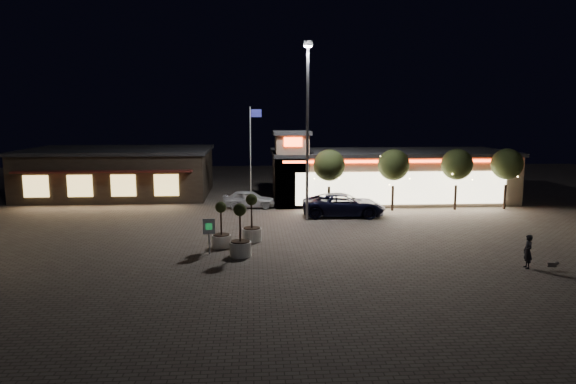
{
  "coord_description": "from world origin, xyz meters",
  "views": [
    {
      "loc": [
        -1.73,
        -27.66,
        7.63
      ],
      "look_at": [
        0.51,
        6.0,
        2.33
      ],
      "focal_mm": 32.0,
      "sensor_mm": 36.0,
      "label": 1
    }
  ],
  "objects": [
    {
      "name": "planter_mid",
      "position": [
        -2.5,
        -1.04,
        0.88
      ],
      "size": [
        1.16,
        1.16,
        2.86
      ],
      "color": "silver",
      "rests_on": "ground"
    },
    {
      "name": "dog",
      "position": [
        12.75,
        -4.51,
        0.3
      ],
      "size": [
        0.56,
        0.24,
        0.3
      ],
      "color": "#59514C",
      "rests_on": "ground"
    },
    {
      "name": "planter_left",
      "position": [
        -3.62,
        0.79,
        0.81
      ],
      "size": [
        1.07,
        1.07,
        2.64
      ],
      "color": "silver",
      "rests_on": "ground"
    },
    {
      "name": "pickup_truck",
      "position": [
        4.83,
        9.08,
        0.84
      ],
      "size": [
        6.3,
        3.32,
        1.69
      ],
      "primitive_type": "imported",
      "rotation": [
        0.0,
        0.0,
        1.48
      ],
      "color": "black",
      "rests_on": "ground"
    },
    {
      "name": "string_tree_c",
      "position": [
        14.0,
        11.0,
        3.56
      ],
      "size": [
        2.42,
        2.42,
        4.79
      ],
      "color": "#332319",
      "rests_on": "ground"
    },
    {
      "name": "flagpole",
      "position": [
        -1.9,
        13.0,
        4.74
      ],
      "size": [
        0.95,
        0.1,
        8.0
      ],
      "color": "white",
      "rests_on": "ground"
    },
    {
      "name": "restaurant_building",
      "position": [
        -14.0,
        19.97,
        2.16
      ],
      "size": [
        16.4,
        11.0,
        4.3
      ],
      "color": "#382D23",
      "rests_on": "ground"
    },
    {
      "name": "string_tree_b",
      "position": [
        9.0,
        11.0,
        3.56
      ],
      "size": [
        2.42,
        2.42,
        4.79
      ],
      "color": "#332319",
      "rests_on": "ground"
    },
    {
      "name": "white_sedan",
      "position": [
        -2.16,
        12.85,
        0.71
      ],
      "size": [
        4.26,
        1.87,
        1.43
      ],
      "primitive_type": "imported",
      "rotation": [
        0.0,
        0.0,
        1.53
      ],
      "color": "silver",
      "rests_on": "ground"
    },
    {
      "name": "planter_right",
      "position": [
        -1.9,
        2.12,
        0.88
      ],
      "size": [
        1.16,
        1.16,
        2.84
      ],
      "color": "silver",
      "rests_on": "ground"
    },
    {
      "name": "floodlight_pole",
      "position": [
        2.0,
        8.0,
        7.02
      ],
      "size": [
        0.6,
        0.4,
        12.38
      ],
      "color": "gray",
      "rests_on": "ground"
    },
    {
      "name": "string_tree_d",
      "position": [
        18.0,
        11.0,
        3.56
      ],
      "size": [
        2.42,
        2.42,
        4.79
      ],
      "color": "#332319",
      "rests_on": "ground"
    },
    {
      "name": "valet_sign",
      "position": [
        -4.18,
        -0.59,
        1.37
      ],
      "size": [
        0.65,
        0.12,
        1.96
      ],
      "color": "gray",
      "rests_on": "ground"
    },
    {
      "name": "ground",
      "position": [
        0.0,
        0.0,
        0.0
      ],
      "size": [
        90.0,
        90.0,
        0.0
      ],
      "primitive_type": "plane",
      "color": "#655B51",
      "rests_on": "ground"
    },
    {
      "name": "string_tree_a",
      "position": [
        4.0,
        11.0,
        3.56
      ],
      "size": [
        2.42,
        2.42,
        4.79
      ],
      "color": "#332319",
      "rests_on": "ground"
    },
    {
      "name": "retail_building",
      "position": [
        9.51,
        15.82,
        2.21
      ],
      "size": [
        20.4,
        8.4,
        6.1
      ],
      "color": "gray",
      "rests_on": "ground"
    },
    {
      "name": "pedestrian",
      "position": [
        11.63,
        -4.14,
        0.84
      ],
      "size": [
        0.46,
        0.65,
        1.69
      ],
      "primitive_type": "imported",
      "rotation": [
        0.0,
        0.0,
        -1.66
      ],
      "color": "black",
      "rests_on": "ground"
    }
  ]
}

